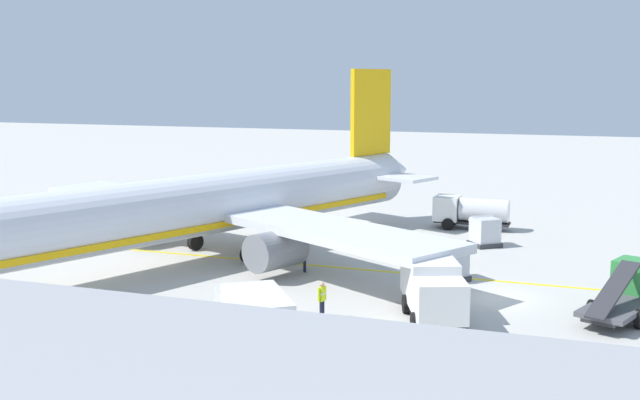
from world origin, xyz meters
TOP-DOWN VIEW (x-y plane):
  - airliner_foreground at (2.88, 17.98)m, footprint 39.52×33.27m
  - service_truck_fuel at (-0.47, -6.36)m, footprint 6.59×4.29m
  - service_truck_baggage at (-4.31, 2.53)m, footprint 6.57×4.25m
  - service_truck_catering at (18.00, 4.02)m, footprint 2.55×5.60m
  - service_truck_pushback at (-11.94, 8.27)m, footprint 5.84×5.07m
  - cargo_container_near at (2.83, 2.90)m, footprint 2.54×2.54m
  - cargo_container_mid at (12.34, 2.18)m, footprint 2.49×2.49m
  - crew_marshaller at (-6.81, 10.25)m, footprint 0.48×0.48m
  - crew_loader_left at (-6.13, 7.36)m, footprint 0.62×0.32m
  - crew_loader_right at (1.80, 11.20)m, footprint 0.55×0.43m
  - apron_guide_line at (3.45, 13.20)m, footprint 0.30×60.00m

SIDE VIEW (x-z plane):
  - apron_guide_line at x=3.45m, z-range 0.00..0.01m
  - cargo_container_near at x=2.83m, z-range -0.06..1.97m
  - cargo_container_mid at x=12.34m, z-range -0.06..2.00m
  - crew_marshaller at x=-6.81m, z-range 0.16..1.93m
  - crew_loader_left at x=-6.13m, z-range 0.16..1.94m
  - crew_loader_right at x=1.80m, z-range 0.17..1.96m
  - service_truck_fuel at x=-0.47m, z-range -0.13..2.49m
  - service_truck_catering at x=18.00m, z-range 0.19..2.59m
  - service_truck_baggage at x=-4.31m, z-range 0.16..2.99m
  - service_truck_pushback at x=-11.94m, z-range 0.14..3.06m
  - airliner_foreground at x=2.88m, z-range -2.56..9.34m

